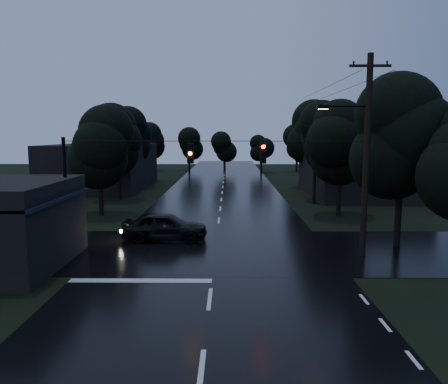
{
  "coord_description": "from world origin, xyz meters",
  "views": [
    {
      "loc": [
        0.71,
        -10.64,
        6.13
      ],
      "look_at": [
        0.42,
        15.3,
        2.7
      ],
      "focal_mm": 35.0,
      "sensor_mm": 36.0,
      "label": 1
    }
  ],
  "objects": [
    {
      "name": "tree_left_a",
      "position": [
        -9.0,
        22.0,
        5.24
      ],
      "size": [
        3.92,
        3.92,
        8.26
      ],
      "color": "black",
      "rests_on": "ground"
    },
    {
      "name": "anchor_pole_left",
      "position": [
        -7.5,
        11.0,
        3.0
      ],
      "size": [
        0.18,
        0.18,
        6.0
      ],
      "primitive_type": "cylinder",
      "color": "black",
      "rests_on": "ground"
    },
    {
      "name": "utility_pole_main",
      "position": [
        7.41,
        11.0,
        5.26
      ],
      "size": [
        3.5,
        0.3,
        10.0
      ],
      "color": "black",
      "rests_on": "ground"
    },
    {
      "name": "tree_right_b",
      "position": [
        9.6,
        30.0,
        5.99
      ],
      "size": [
        4.48,
        4.48,
        9.44
      ],
      "color": "black",
      "rests_on": "ground"
    },
    {
      "name": "car",
      "position": [
        -3.0,
        14.17,
        0.84
      ],
      "size": [
        4.92,
        2.01,
        1.67
      ],
      "primitive_type": "imported",
      "rotation": [
        0.0,
        0.0,
        1.56
      ],
      "color": "black",
      "rests_on": "ground"
    },
    {
      "name": "utility_pole_far",
      "position": [
        8.3,
        28.0,
        3.88
      ],
      "size": [
        2.0,
        0.3,
        7.5
      ],
      "color": "black",
      "rests_on": "ground"
    },
    {
      "name": "building_far_left",
      "position": [
        -14.0,
        40.0,
        2.5
      ],
      "size": [
        10.0,
        16.0,
        5.0
      ],
      "primitive_type": "cube",
      "color": "black",
      "rests_on": "ground"
    },
    {
      "name": "main_road",
      "position": [
        0.0,
        30.0,
        0.0
      ],
      "size": [
        12.0,
        120.0,
        0.02
      ],
      "primitive_type": "cube",
      "color": "black",
      "rests_on": "ground"
    },
    {
      "name": "tree_left_c",
      "position": [
        -10.2,
        40.0,
        5.99
      ],
      "size": [
        4.48,
        4.48,
        9.44
      ],
      "color": "black",
      "rests_on": "ground"
    },
    {
      "name": "tree_right_a",
      "position": [
        9.0,
        22.0,
        5.62
      ],
      "size": [
        4.2,
        4.2,
        8.85
      ],
      "color": "black",
      "rests_on": "ground"
    },
    {
      "name": "tree_left_b",
      "position": [
        -9.6,
        30.0,
        5.62
      ],
      "size": [
        4.2,
        4.2,
        8.85
      ],
      "color": "black",
      "rests_on": "ground"
    },
    {
      "name": "tree_right_c",
      "position": [
        10.2,
        40.0,
        6.37
      ],
      "size": [
        4.76,
        4.76,
        10.03
      ],
      "color": "black",
      "rests_on": "ground"
    },
    {
      "name": "ground",
      "position": [
        0.0,
        0.0,
        0.0
      ],
      "size": [
        160.0,
        160.0,
        0.0
      ],
      "primitive_type": "plane",
      "color": "black",
      "rests_on": "ground"
    },
    {
      "name": "building_far_right",
      "position": [
        14.0,
        34.0,
        2.2
      ],
      "size": [
        10.0,
        14.0,
        4.4
      ],
      "primitive_type": "cube",
      "color": "black",
      "rests_on": "ground"
    },
    {
      "name": "cross_street",
      "position": [
        0.0,
        12.0,
        0.0
      ],
      "size": [
        60.0,
        9.0,
        0.02
      ],
      "primitive_type": "cube",
      "color": "black",
      "rests_on": "ground"
    },
    {
      "name": "span_signals",
      "position": [
        0.56,
        10.99,
        5.24
      ],
      "size": [
        15.0,
        0.37,
        1.12
      ],
      "color": "black",
      "rests_on": "ground"
    },
    {
      "name": "tree_corner_near",
      "position": [
        10.0,
        13.0,
        5.99
      ],
      "size": [
        4.48,
        4.48,
        9.44
      ],
      "color": "black",
      "rests_on": "ground"
    }
  ]
}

